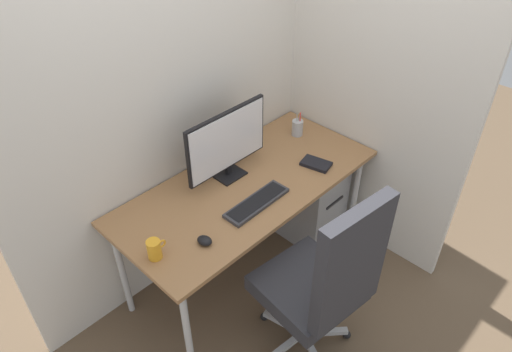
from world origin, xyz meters
TOP-DOWN VIEW (x-y plane):
  - ground_plane at (0.00, 0.00)m, footprint 8.00×8.00m
  - wall_back at (0.00, 0.40)m, footprint 2.52×0.04m
  - wall_side_right at (0.85, -0.12)m, footprint 0.04×1.62m
  - desk at (0.00, 0.00)m, footprint 1.65×0.74m
  - office_chair at (-0.18, -0.72)m, footprint 0.56×0.59m
  - filing_cabinet at (0.57, 0.02)m, footprint 0.36×0.56m
  - monitor at (-0.02, 0.14)m, footprint 0.59×0.14m
  - keyboard at (-0.10, -0.17)m, footprint 0.42×0.13m
  - mouse at (-0.50, -0.19)m, footprint 0.08×0.09m
  - pen_holder at (0.61, 0.13)m, footprint 0.07×0.07m
  - notebook at (0.43, -0.18)m, footprint 0.15×0.20m
  - coffee_mug at (-0.73, -0.08)m, footprint 0.11×0.07m

SIDE VIEW (x-z plane):
  - ground_plane at x=0.00m, z-range 0.00..0.00m
  - filing_cabinet at x=0.57m, z-range 0.00..0.58m
  - office_chair at x=-0.18m, z-range 0.03..1.24m
  - desk at x=0.00m, z-range 0.32..1.08m
  - notebook at x=0.43m, z-range 0.76..0.78m
  - keyboard at x=-0.10m, z-range 0.76..0.78m
  - mouse at x=-0.50m, z-range 0.76..0.80m
  - coffee_mug at x=-0.73m, z-range 0.76..0.87m
  - pen_holder at x=0.61m, z-range 0.73..0.90m
  - monitor at x=-0.02m, z-range 0.78..1.21m
  - wall_back at x=0.00m, z-range 0.00..2.80m
  - wall_side_right at x=0.85m, z-range 0.00..2.80m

